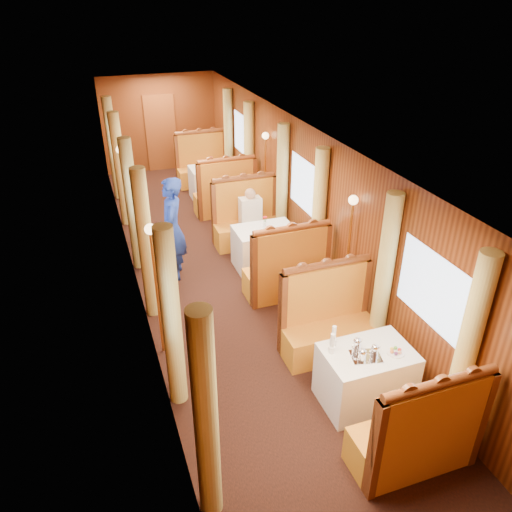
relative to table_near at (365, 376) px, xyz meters
name	(u,v)px	position (x,y,z in m)	size (l,w,h in m)	color
floor	(225,273)	(-0.75, 3.50, -0.38)	(3.00, 12.00, 0.01)	black
ceiling	(220,133)	(-0.75, 3.50, 2.12)	(3.00, 12.00, 0.01)	silver
wall_far	(160,123)	(-0.75, 9.50, 0.88)	(3.00, 2.50, 0.01)	brown
wall_left	(130,221)	(-2.25, 3.50, 0.88)	(12.00, 2.50, 0.01)	brown
wall_right	(305,197)	(0.75, 3.50, 0.88)	(12.00, 2.50, 0.01)	brown
doorway_far	(161,133)	(-0.75, 9.47, 0.62)	(0.80, 0.04, 2.00)	brown
table_near	(365,376)	(0.00, 0.00, 0.00)	(1.05, 0.72, 0.75)	white
banquette_near_fwd	(417,437)	(0.00, -1.01, 0.05)	(1.30, 0.55, 1.34)	#B84F14
banquette_near_aft	(328,325)	(0.00, 1.01, 0.05)	(1.30, 0.55, 1.34)	#B84F14
table_mid	(265,248)	(0.00, 3.50, 0.00)	(1.05, 0.72, 0.75)	white
banquette_mid_fwd	(286,273)	(0.00, 2.49, 0.05)	(1.30, 0.55, 1.34)	#B84F14
banquette_mid_aft	(247,223)	(0.00, 4.51, 0.05)	(1.30, 0.55, 1.34)	#B84F14
table_far	(213,183)	(0.00, 7.00, 0.00)	(1.05, 0.72, 0.75)	white
banquette_far_fwd	(225,196)	(0.00, 5.99, 0.05)	(1.30, 0.55, 1.34)	#B84F14
banquette_far_aft	(203,167)	(0.00, 8.01, 0.05)	(1.30, 0.55, 1.34)	#B84F14
tea_tray	(366,357)	(-0.08, -0.07, 0.38)	(0.34, 0.26, 0.01)	silver
teapot_left	(362,357)	(-0.17, -0.12, 0.44)	(0.16, 0.12, 0.13)	silver
teapot_right	(374,352)	(0.01, -0.09, 0.44)	(0.15, 0.11, 0.12)	silver
teapot_back	(357,345)	(-0.12, 0.08, 0.44)	(0.16, 0.12, 0.13)	silver
fruit_plate	(396,352)	(0.28, -0.13, 0.39)	(0.21, 0.21, 0.05)	white
cup_inboard	(332,345)	(-0.42, 0.13, 0.48)	(0.08, 0.08, 0.26)	white
cup_outboard	(334,337)	(-0.34, 0.26, 0.48)	(0.08, 0.08, 0.26)	white
rose_vase_mid	(265,220)	(-0.01, 3.48, 0.55)	(0.06, 0.06, 0.36)	silver
rose_vase_far	(211,160)	(-0.02, 7.04, 0.55)	(0.06, 0.06, 0.36)	silver
window_left_near	(174,345)	(-2.24, 0.00, 1.07)	(1.20, 0.90, 0.01)	#96ADCE
curtain_left_near_a	(206,421)	(-2.13, -0.78, 0.80)	(0.22, 0.22, 2.35)	tan
curtain_left_near_b	(172,320)	(-2.13, 0.78, 0.80)	(0.22, 0.22, 2.35)	tan
window_right_near	(432,290)	(0.74, 0.00, 1.07)	(1.20, 0.90, 0.01)	#96ADCE
curtain_right_near_a	(466,352)	(0.63, -0.78, 0.80)	(0.22, 0.22, 2.35)	tan
curtain_right_near_b	(384,278)	(0.63, 0.78, 0.80)	(0.22, 0.22, 2.35)	tan
window_left_mid	(130,209)	(-2.24, 3.50, 1.07)	(1.20, 0.90, 0.01)	#96ADCE
curtain_left_mid_a	(146,245)	(-2.13, 2.72, 0.80)	(0.22, 0.22, 2.35)	tan
curtain_left_mid_b	(132,206)	(-2.13, 4.28, 0.80)	(0.22, 0.22, 2.35)	tan
window_right_mid	(305,186)	(0.74, 3.50, 1.07)	(1.20, 0.90, 0.01)	#96ADCE
curtain_right_mid_a	(318,219)	(0.63, 2.72, 0.80)	(0.22, 0.22, 2.35)	tan
curtain_right_mid_b	(282,186)	(0.63, 4.28, 0.80)	(0.22, 0.22, 2.35)	tan
window_left_far	(110,147)	(-2.24, 7.00, 1.07)	(1.20, 0.90, 0.01)	#96ADCE
curtain_left_far_a	(120,170)	(-2.13, 6.22, 0.80)	(0.22, 0.22, 2.35)	tan
curtain_left_far_b	(113,149)	(-2.13, 7.78, 0.80)	(0.22, 0.22, 2.35)	tan
window_right_far	(242,135)	(0.74, 7.00, 1.07)	(1.20, 0.90, 0.01)	#96ADCE
curtain_right_far_a	(249,157)	(0.63, 6.22, 0.80)	(0.22, 0.22, 2.35)	tan
curtain_right_far_b	(229,138)	(0.63, 7.78, 0.80)	(0.22, 0.22, 2.35)	tan
sconce_left_fore	(154,264)	(-2.15, 1.75, 1.01)	(0.14, 0.14, 1.95)	#BF8C3F
sconce_right_fore	(350,232)	(0.65, 1.75, 1.01)	(0.14, 0.14, 1.95)	#BF8C3F
sconce_left_aft	(123,176)	(-2.15, 5.25, 1.01)	(0.14, 0.14, 1.95)	#BF8C3F
sconce_right_aft	(265,160)	(0.65, 5.25, 1.01)	(0.14, 0.14, 1.95)	#BF8C3F
steward	(172,229)	(-1.57, 3.71, 0.52)	(0.65, 0.43, 1.80)	navy
passenger	(251,213)	(0.00, 4.25, 0.37)	(0.40, 0.44, 0.76)	beige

